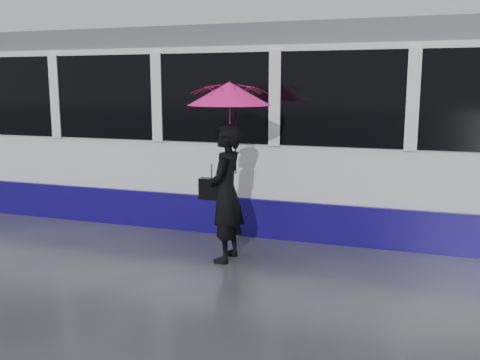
% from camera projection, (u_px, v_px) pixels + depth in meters
% --- Properties ---
extents(ground, '(90.00, 90.00, 0.00)m').
position_uv_depth(ground, '(184.00, 256.00, 7.63)').
color(ground, '#28282D').
rests_on(ground, ground).
extents(rails, '(34.00, 1.51, 0.02)m').
position_uv_depth(rails, '(240.00, 215.00, 9.95)').
color(rails, '#3F3D38').
rests_on(rails, ground).
extents(tram, '(26.00, 2.56, 3.35)m').
position_uv_depth(tram, '(213.00, 127.00, 9.83)').
color(tram, white).
rests_on(tram, ground).
extents(woman, '(0.47, 0.70, 1.90)m').
position_uv_depth(woman, '(226.00, 193.00, 7.29)').
color(woman, black).
rests_on(woman, ground).
extents(umbrella, '(1.14, 1.14, 1.28)m').
position_uv_depth(umbrella, '(229.00, 110.00, 7.08)').
color(umbrella, '#F41478').
rests_on(umbrella, ground).
extents(handbag, '(0.34, 0.16, 0.47)m').
position_uv_depth(handbag, '(212.00, 189.00, 7.37)').
color(handbag, black).
rests_on(handbag, ground).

